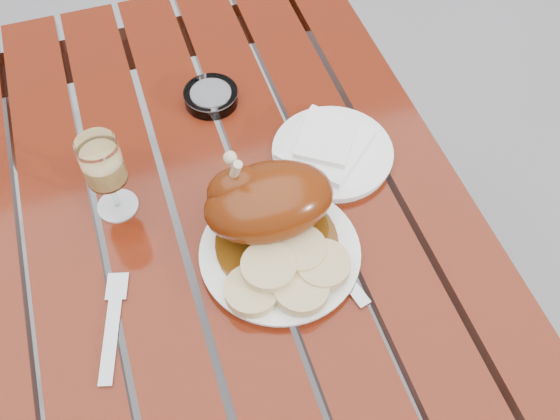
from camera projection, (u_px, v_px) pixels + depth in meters
The scene contains 11 objects.
ground at pixel (242, 391), 1.57m from camera, with size 60.00×60.00×0.00m, color slate.
table at pixel (233, 329), 1.27m from camera, with size 0.80×1.20×0.75m, color maroon.
dinner_plate at pixel (280, 254), 0.92m from camera, with size 0.24×0.24×0.02m, color white.
roast_duck at pixel (265, 202), 0.90m from camera, with size 0.19×0.20×0.14m.
bread_dumplings at pixel (289, 272), 0.88m from camera, with size 0.19×0.14×0.03m.
wine_glass at pixel (107, 177), 0.92m from camera, with size 0.06×0.06×0.15m, color #EBC36B.
side_plate at pixel (332, 153), 1.03m from camera, with size 0.20×0.20×0.02m, color white.
napkin at pixel (325, 145), 1.03m from camera, with size 0.13×0.12×0.01m, color white.
ashtray at pixel (211, 97), 1.10m from camera, with size 0.10×0.10×0.02m, color #B2B7BC.
fork at pixel (112, 332), 0.86m from camera, with size 0.02×0.15×0.01m, color gray.
knife at pixel (327, 254), 0.93m from camera, with size 0.02×0.20×0.01m, color gray.
Camera 1 is at (-0.07, -0.53, 1.55)m, focal length 40.00 mm.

